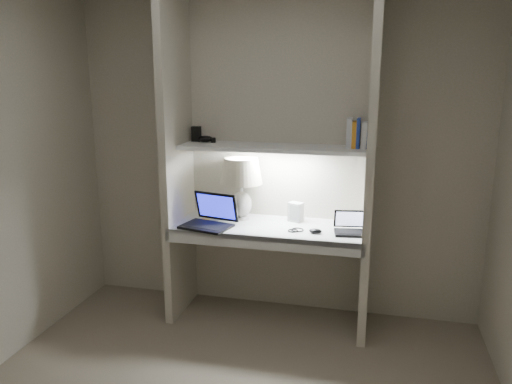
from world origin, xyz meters
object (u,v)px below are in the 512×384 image
(table_lamp, at_px, (241,178))
(laptop_main, at_px, (210,219))
(laptop_netbook, at_px, (351,228))
(speaker, at_px, (296,212))
(book_row, at_px, (361,134))

(table_lamp, bearing_deg, laptop_main, -129.72)
(laptop_netbook, relative_size, speaker, 1.78)
(table_lamp, distance_m, laptop_main, 0.40)
(laptop_main, distance_m, book_row, 1.28)
(laptop_netbook, height_order, book_row, book_row)
(table_lamp, relative_size, laptop_netbook, 1.84)
(speaker, bearing_deg, book_row, 23.46)
(laptop_main, xyz_separation_m, laptop_netbook, (1.05, 0.08, -0.02))
(speaker, bearing_deg, laptop_netbook, 1.25)
(table_lamp, relative_size, laptop_main, 1.18)
(table_lamp, xyz_separation_m, laptop_netbook, (0.86, -0.15, -0.29))
(table_lamp, height_order, book_row, book_row)
(laptop_main, relative_size, speaker, 2.78)
(laptop_main, distance_m, laptop_netbook, 1.05)
(table_lamp, height_order, laptop_main, table_lamp)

